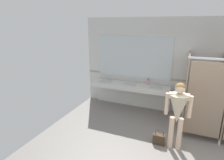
{
  "coord_description": "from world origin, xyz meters",
  "views": [
    {
      "loc": [
        -0.48,
        -3.28,
        2.71
      ],
      "look_at": [
        -2.4,
        1.32,
        1.2
      ],
      "focal_mm": 29.9,
      "sensor_mm": 36.0,
      "label": 1
    }
  ],
  "objects": [
    {
      "name": "paper_cup",
      "position": [
        -1.71,
        2.11,
        0.88
      ],
      "size": [
        0.07,
        0.07,
        0.09
      ],
      "primitive_type": "cylinder",
      "color": "beige",
      "rests_on": "vanity_counter"
    },
    {
      "name": "bathroom_stalls",
      "position": [
        0.39,
        1.6,
        1.06
      ],
      "size": [
        1.77,
        1.44,
        2.02
      ],
      "color": "#84705B",
      "rests_on": "ground_plane"
    },
    {
      "name": "mirror_panel",
      "position": [
        -2.15,
        2.52,
        1.66
      ],
      "size": [
        2.44,
        0.02,
        1.36
      ],
      "primitive_type": "cube",
      "color": "silver",
      "rests_on": "wall_back"
    },
    {
      "name": "wall_back_tile_band",
      "position": [
        0.0,
        2.52,
        1.05
      ],
      "size": [
        7.58,
        0.01,
        0.06
      ],
      "primitive_type": "cube",
      "color": "#9E937F",
      "rests_on": "wall_back"
    },
    {
      "name": "handbag",
      "position": [
        -0.92,
        0.61,
        0.13
      ],
      "size": [
        0.27,
        0.14,
        0.39
      ],
      "color": "#3F2D1E",
      "rests_on": "ground_plane"
    },
    {
      "name": "soap_dispenser",
      "position": [
        -1.6,
        2.39,
        0.92
      ],
      "size": [
        0.07,
        0.07,
        0.2
      ],
      "color": "#D899B2",
      "rests_on": "vanity_counter"
    },
    {
      "name": "wall_back",
      "position": [
        0.0,
        2.59,
        1.45
      ],
      "size": [
        7.58,
        0.12,
        2.9
      ],
      "primitive_type": "cube",
      "color": "silver",
      "rests_on": "ground_plane"
    },
    {
      "name": "vanity_counter",
      "position": [
        -2.15,
        2.3,
        0.62
      ],
      "size": [
        2.54,
        0.58,
        0.95
      ],
      "color": "silver",
      "rests_on": "ground_plane"
    },
    {
      "name": "person_standing",
      "position": [
        -0.58,
        0.59,
        0.97
      ],
      "size": [
        0.55,
        0.41,
        1.55
      ],
      "color": "beige",
      "rests_on": "ground_plane"
    }
  ]
}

